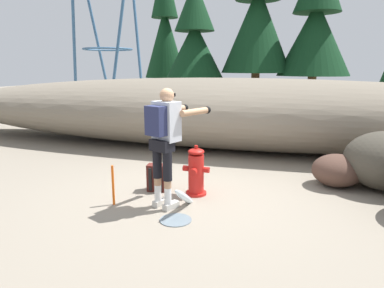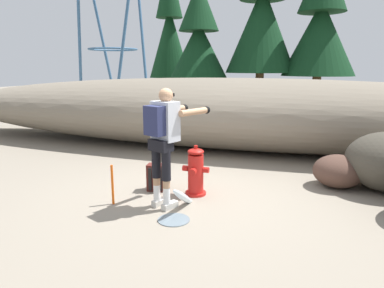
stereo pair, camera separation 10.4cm
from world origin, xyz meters
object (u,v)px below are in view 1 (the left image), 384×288
fire_hydrant (196,172)px  utility_worker (166,133)px  survey_stake (113,185)px  boulder_small (337,170)px  spare_backpack (157,178)px

fire_hydrant → utility_worker: (-0.27, -0.60, 0.72)m
utility_worker → survey_stake: size_ratio=2.85×
survey_stake → fire_hydrant: bearing=35.5°
fire_hydrant → boulder_small: fire_hydrant is taller
spare_backpack → survey_stake: 0.86m
spare_backpack → boulder_small: boulder_small is taller
utility_worker → boulder_small: size_ratio=2.02×
utility_worker → boulder_small: 3.09m
fire_hydrant → utility_worker: 0.98m
fire_hydrant → boulder_small: 2.44m
boulder_small → survey_stake: bearing=-150.9°
spare_backpack → survey_stake: size_ratio=0.78×
fire_hydrant → survey_stake: fire_hydrant is taller
fire_hydrant → spare_backpack: size_ratio=1.70×
spare_backpack → fire_hydrant: bearing=-98.7°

